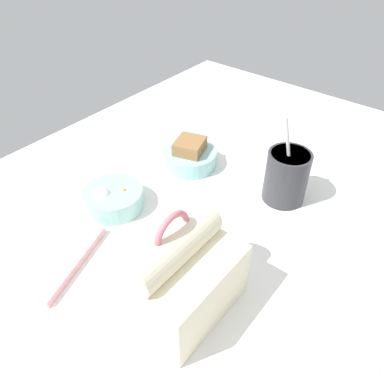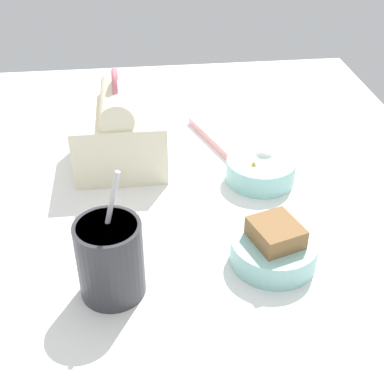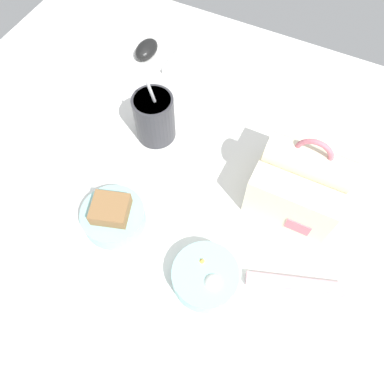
% 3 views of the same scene
% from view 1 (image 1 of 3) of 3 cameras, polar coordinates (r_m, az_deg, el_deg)
% --- Properties ---
extents(desk_surface, '(1.40, 1.10, 0.02)m').
position_cam_1_polar(desk_surface, '(0.80, 3.54, -4.15)').
color(desk_surface, white).
rests_on(desk_surface, ground).
extents(keyboard, '(0.39, 0.13, 0.02)m').
position_cam_1_polar(keyboard, '(0.74, 26.37, -12.44)').
color(keyboard, silver).
rests_on(keyboard, desk_surface).
extents(lunch_bag, '(0.18, 0.17, 0.19)m').
position_cam_1_polar(lunch_bag, '(0.61, -2.75, -12.02)').
color(lunch_bag, '#EFE5C1').
rests_on(lunch_bag, desk_surface).
extents(soup_cup, '(0.09, 0.09, 0.19)m').
position_cam_1_polar(soup_cup, '(0.82, 14.19, 2.42)').
color(soup_cup, '#333338').
rests_on(soup_cup, desk_surface).
extents(bento_bowl_sandwich, '(0.13, 0.13, 0.07)m').
position_cam_1_polar(bento_bowl_sandwich, '(0.92, -0.34, 5.50)').
color(bento_bowl_sandwich, '#93D1CC').
rests_on(bento_bowl_sandwich, desk_surface).
extents(bento_bowl_snacks, '(0.13, 0.13, 0.06)m').
position_cam_1_polar(bento_bowl_snacks, '(0.82, -11.85, -0.89)').
color(bento_bowl_snacks, '#93D1CC').
rests_on(bento_bowl_snacks, desk_surface).
extents(chopstick_case, '(0.18, 0.08, 0.02)m').
position_cam_1_polar(chopstick_case, '(0.73, -17.56, -10.22)').
color(chopstick_case, pink).
rests_on(chopstick_case, desk_surface).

